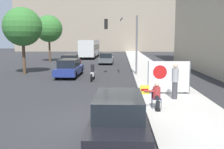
{
  "coord_description": "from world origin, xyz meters",
  "views": [
    {
      "loc": [
        0.76,
        -9.11,
        3.16
      ],
      "look_at": [
        0.2,
        5.46,
        1.11
      ],
      "focal_mm": 40.0,
      "sensor_mm": 36.0,
      "label": 1
    }
  ],
  "objects": [
    {
      "name": "protest_banner",
      "position": [
        3.36,
        4.62,
        1.12
      ],
      "size": [
        2.34,
        0.06,
        1.83
      ],
      "color": "slate",
      "rests_on": "sidewalk_curb"
    },
    {
      "name": "parked_car_curbside",
      "position": [
        0.68,
        -1.31,
        0.72
      ],
      "size": [
        1.73,
        4.67,
        1.43
      ],
      "color": "black",
      "rests_on": "ground_plane"
    },
    {
      "name": "car_on_road_midblock",
      "position": [
        -4.83,
        17.79,
        0.75
      ],
      "size": [
        1.7,
        4.13,
        1.53
      ],
      "color": "maroon",
      "rests_on": "ground_plane"
    },
    {
      "name": "jogger_on_sidewalk",
      "position": [
        3.48,
        3.48,
        1.08
      ],
      "size": [
        0.34,
        0.34,
        1.8
      ],
      "rotation": [
        0.0,
        0.0,
        3.35
      ],
      "color": "#424247",
      "rests_on": "sidewalk_curb"
    },
    {
      "name": "seated_protester",
      "position": [
        2.28,
        1.62,
        0.77
      ],
      "size": [
        0.94,
        0.77,
        1.17
      ],
      "rotation": [
        0.0,
        0.0,
        0.13
      ],
      "color": "#474C56",
      "rests_on": "sidewalk_curb"
    },
    {
      "name": "motorcycle_on_road",
      "position": [
        -1.51,
        10.22,
        0.55
      ],
      "size": [
        0.28,
        2.23,
        1.29
      ],
      "color": "silver",
      "rests_on": "ground_plane"
    },
    {
      "name": "street_tree_near_curb",
      "position": [
        -8.29,
        13.67,
        4.31
      ],
      "size": [
        3.51,
        3.51,
        6.08
      ],
      "color": "brown",
      "rests_on": "ground_plane"
    },
    {
      "name": "car_on_road_distant",
      "position": [
        -1.25,
        23.67,
        0.72
      ],
      "size": [
        1.79,
        4.5,
        1.44
      ],
      "color": "#565B60",
      "rests_on": "ground_plane"
    },
    {
      "name": "street_tree_midblock",
      "position": [
        -9.68,
        26.83,
        4.71
      ],
      "size": [
        3.84,
        3.84,
        6.64
      ],
      "color": "brown",
      "rests_on": "ground_plane"
    },
    {
      "name": "city_bus_on_road",
      "position": [
        -4.77,
        34.35,
        1.78
      ],
      "size": [
        2.48,
        10.06,
        3.08
      ],
      "color": "silver",
      "rests_on": "ground_plane"
    },
    {
      "name": "car_on_road_nearest",
      "position": [
        -3.7,
        11.96,
        0.75
      ],
      "size": [
        1.74,
        4.72,
        1.51
      ],
      "color": "navy",
      "rests_on": "ground_plane"
    },
    {
      "name": "ground_plane",
      "position": [
        0.0,
        0.0,
        0.0
      ],
      "size": [
        160.0,
        160.0,
        0.0
      ],
      "primitive_type": "plane",
      "color": "#303033"
    },
    {
      "name": "sidewalk_curb",
      "position": [
        3.52,
        15.0,
        0.08
      ],
      "size": [
        3.42,
        90.0,
        0.15
      ],
      "primitive_type": "cube",
      "color": "beige",
      "rests_on": "ground_plane"
    },
    {
      "name": "pedestrian_behind",
      "position": [
        4.42,
        5.05,
        0.98
      ],
      "size": [
        0.34,
        0.34,
        1.62
      ],
      "rotation": [
        0.0,
        0.0,
        2.26
      ],
      "color": "black",
      "rests_on": "sidewalk_curb"
    },
    {
      "name": "traffic_light_pole",
      "position": [
        1.0,
        12.49,
        3.57
      ],
      "size": [
        2.87,
        2.64,
        5.04
      ],
      "color": "slate",
      "rests_on": "sidewalk_curb"
    }
  ]
}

